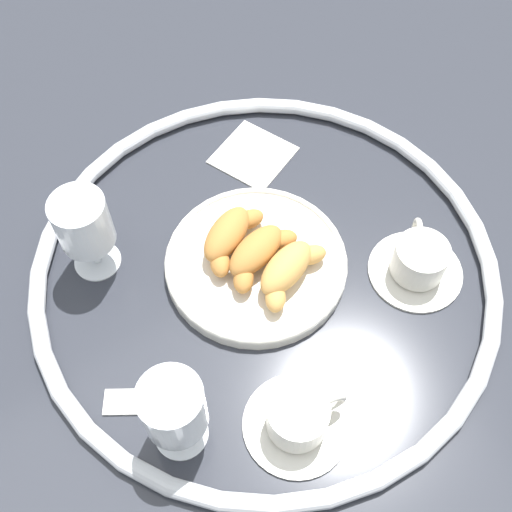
{
  "coord_description": "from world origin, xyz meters",
  "views": [
    {
      "loc": [
        0.28,
        0.38,
        0.8
      ],
      "look_at": [
        0.01,
        -0.01,
        0.03
      ],
      "focal_mm": 44.96,
      "sensor_mm": 36.0,
      "label": 1
    }
  ],
  "objects_px": {
    "pastry_plate": "(256,263)",
    "croissant_extra": "(288,270)",
    "sugar_packet": "(123,401)",
    "folded_napkin": "(253,155)",
    "croissant_large": "(229,236)",
    "coffee_cup_far": "(418,262)",
    "coffee_cup_near": "(298,419)",
    "croissant_small": "(258,253)",
    "juice_glass_right": "(84,226)",
    "juice_glass_left": "(174,410)"
  },
  "relations": [
    {
      "from": "pastry_plate",
      "to": "croissant_extra",
      "type": "relative_size",
      "value": 2.01
    },
    {
      "from": "sugar_packet",
      "to": "folded_napkin",
      "type": "height_order",
      "value": "sugar_packet"
    },
    {
      "from": "pastry_plate",
      "to": "croissant_extra",
      "type": "height_order",
      "value": "croissant_extra"
    },
    {
      "from": "folded_napkin",
      "to": "pastry_plate",
      "type": "bearing_deg",
      "value": 56.01
    },
    {
      "from": "croissant_large",
      "to": "coffee_cup_far",
      "type": "distance_m",
      "value": 0.27
    },
    {
      "from": "pastry_plate",
      "to": "sugar_packet",
      "type": "bearing_deg",
      "value": 14.82
    },
    {
      "from": "coffee_cup_near",
      "to": "croissant_small",
      "type": "bearing_deg",
      "value": -113.19
    },
    {
      "from": "juice_glass_right",
      "to": "sugar_packet",
      "type": "height_order",
      "value": "juice_glass_right"
    },
    {
      "from": "juice_glass_right",
      "to": "folded_napkin",
      "type": "relative_size",
      "value": 1.27
    },
    {
      "from": "coffee_cup_near",
      "to": "juice_glass_left",
      "type": "xyz_separation_m",
      "value": [
        0.12,
        -0.08,
        0.07
      ]
    },
    {
      "from": "coffee_cup_far",
      "to": "sugar_packet",
      "type": "height_order",
      "value": "coffee_cup_far"
    },
    {
      "from": "croissant_extra",
      "to": "juice_glass_right",
      "type": "height_order",
      "value": "juice_glass_right"
    },
    {
      "from": "croissant_large",
      "to": "coffee_cup_far",
      "type": "relative_size",
      "value": 0.91
    },
    {
      "from": "juice_glass_left",
      "to": "croissant_large",
      "type": "bearing_deg",
      "value": -136.68
    },
    {
      "from": "croissant_extra",
      "to": "juice_glass_right",
      "type": "bearing_deg",
      "value": -43.36
    },
    {
      "from": "croissant_small",
      "to": "juice_glass_left",
      "type": "height_order",
      "value": "juice_glass_left"
    },
    {
      "from": "pastry_plate",
      "to": "croissant_extra",
      "type": "xyz_separation_m",
      "value": [
        -0.02,
        0.05,
        0.03
      ]
    },
    {
      "from": "croissant_large",
      "to": "croissant_extra",
      "type": "height_order",
      "value": "same"
    },
    {
      "from": "croissant_large",
      "to": "juice_glass_right",
      "type": "bearing_deg",
      "value": -30.14
    },
    {
      "from": "juice_glass_right",
      "to": "folded_napkin",
      "type": "distance_m",
      "value": 0.32
    },
    {
      "from": "croissant_small",
      "to": "juice_glass_right",
      "type": "xyz_separation_m",
      "value": [
        0.18,
        -0.14,
        0.05
      ]
    },
    {
      "from": "juice_glass_left",
      "to": "sugar_packet",
      "type": "xyz_separation_m",
      "value": [
        0.04,
        -0.08,
        -0.09
      ]
    },
    {
      "from": "croissant_extra",
      "to": "folded_napkin",
      "type": "distance_m",
      "value": 0.25
    },
    {
      "from": "croissant_small",
      "to": "sugar_packet",
      "type": "distance_m",
      "value": 0.27
    },
    {
      "from": "croissant_small",
      "to": "sugar_packet",
      "type": "xyz_separation_m",
      "value": [
        0.26,
        0.06,
        -0.04
      ]
    },
    {
      "from": "croissant_small",
      "to": "coffee_cup_near",
      "type": "relative_size",
      "value": 0.97
    },
    {
      "from": "croissant_large",
      "to": "folded_napkin",
      "type": "relative_size",
      "value": 1.12
    },
    {
      "from": "croissant_large",
      "to": "juice_glass_left",
      "type": "xyz_separation_m",
      "value": [
        0.2,
        0.19,
        0.05
      ]
    },
    {
      "from": "coffee_cup_near",
      "to": "sugar_packet",
      "type": "relative_size",
      "value": 2.72
    },
    {
      "from": "croissant_extra",
      "to": "coffee_cup_far",
      "type": "distance_m",
      "value": 0.19
    },
    {
      "from": "pastry_plate",
      "to": "juice_glass_right",
      "type": "relative_size",
      "value": 1.87
    },
    {
      "from": "pastry_plate",
      "to": "sugar_packet",
      "type": "height_order",
      "value": "pastry_plate"
    },
    {
      "from": "pastry_plate",
      "to": "coffee_cup_far",
      "type": "relative_size",
      "value": 1.93
    },
    {
      "from": "coffee_cup_far",
      "to": "folded_napkin",
      "type": "height_order",
      "value": "coffee_cup_far"
    },
    {
      "from": "coffee_cup_far",
      "to": "juice_glass_left",
      "type": "height_order",
      "value": "juice_glass_left"
    },
    {
      "from": "croissant_small",
      "to": "sugar_packet",
      "type": "height_order",
      "value": "croissant_small"
    },
    {
      "from": "pastry_plate",
      "to": "juice_glass_right",
      "type": "xyz_separation_m",
      "value": [
        0.18,
        -0.14,
        0.08
      ]
    },
    {
      "from": "croissant_small",
      "to": "croissant_extra",
      "type": "height_order",
      "value": "same"
    },
    {
      "from": "sugar_packet",
      "to": "folded_napkin",
      "type": "distance_m",
      "value": 0.45
    },
    {
      "from": "croissant_extra",
      "to": "folded_napkin",
      "type": "height_order",
      "value": "croissant_extra"
    },
    {
      "from": "croissant_extra",
      "to": "coffee_cup_far",
      "type": "height_order",
      "value": "croissant_extra"
    },
    {
      "from": "pastry_plate",
      "to": "croissant_small",
      "type": "relative_size",
      "value": 1.98
    },
    {
      "from": "coffee_cup_near",
      "to": "coffee_cup_far",
      "type": "height_order",
      "value": "same"
    },
    {
      "from": "croissant_extra",
      "to": "juice_glass_left",
      "type": "distance_m",
      "value": 0.26
    },
    {
      "from": "croissant_small",
      "to": "juice_glass_right",
      "type": "distance_m",
      "value": 0.24
    },
    {
      "from": "coffee_cup_far",
      "to": "croissant_large",
      "type": "bearing_deg",
      "value": -42.44
    },
    {
      "from": "croissant_extra",
      "to": "coffee_cup_near",
      "type": "distance_m",
      "value": 0.2
    },
    {
      "from": "juice_glass_right",
      "to": "sugar_packet",
      "type": "distance_m",
      "value": 0.24
    },
    {
      "from": "croissant_large",
      "to": "croissant_small",
      "type": "relative_size",
      "value": 0.93
    },
    {
      "from": "coffee_cup_far",
      "to": "folded_napkin",
      "type": "xyz_separation_m",
      "value": [
        0.07,
        -0.31,
        -0.02
      ]
    }
  ]
}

